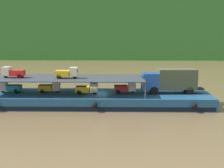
{
  "coord_description": "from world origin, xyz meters",
  "views": [
    {
      "loc": [
        2.72,
        -38.7,
        9.35
      ],
      "look_at": [
        1.93,
        0.0,
        2.7
      ],
      "focal_mm": 49.66,
      "sensor_mm": 36.0,
      "label": 1
    }
  ],
  "objects_px": {
    "covered_lorry": "(171,80)",
    "mini_truck_upper_mid": "(67,73)",
    "mini_truck_lower_fore": "(125,88)",
    "mini_truck_lower_stern": "(10,87)",
    "mini_truck_lower_mid": "(87,89)",
    "mini_truck_lower_aft": "(50,87)",
    "cargo_barge": "(97,99)",
    "mini_truck_upper_stern": "(13,72)"
  },
  "relations": [
    {
      "from": "mini_truck_lower_mid",
      "to": "cargo_barge",
      "type": "bearing_deg",
      "value": 20.28
    },
    {
      "from": "cargo_barge",
      "to": "mini_truck_upper_stern",
      "type": "height_order",
      "value": "mini_truck_upper_stern"
    },
    {
      "from": "mini_truck_upper_stern",
      "to": "mini_truck_upper_mid",
      "type": "xyz_separation_m",
      "value": [
        6.91,
        -0.38,
        0.0
      ]
    },
    {
      "from": "covered_lorry",
      "to": "mini_truck_lower_stern",
      "type": "height_order",
      "value": "covered_lorry"
    },
    {
      "from": "mini_truck_lower_stern",
      "to": "mini_truck_lower_aft",
      "type": "relative_size",
      "value": 0.99
    },
    {
      "from": "covered_lorry",
      "to": "mini_truck_upper_stern",
      "type": "distance_m",
      "value": 20.01
    },
    {
      "from": "mini_truck_lower_mid",
      "to": "mini_truck_lower_aft",
      "type": "bearing_deg",
      "value": 169.16
    },
    {
      "from": "mini_truck_lower_aft",
      "to": "covered_lorry",
      "type": "bearing_deg",
      "value": -0.51
    },
    {
      "from": "mini_truck_lower_stern",
      "to": "mini_truck_lower_fore",
      "type": "height_order",
      "value": "same"
    },
    {
      "from": "cargo_barge",
      "to": "mini_truck_upper_stern",
      "type": "relative_size",
      "value": 10.39
    },
    {
      "from": "cargo_barge",
      "to": "mini_truck_upper_mid",
      "type": "height_order",
      "value": "mini_truck_upper_mid"
    },
    {
      "from": "covered_lorry",
      "to": "mini_truck_upper_stern",
      "type": "xyz_separation_m",
      "value": [
        -19.97,
        -0.51,
        1.0
      ]
    },
    {
      "from": "cargo_barge",
      "to": "covered_lorry",
      "type": "relative_size",
      "value": 3.64
    },
    {
      "from": "mini_truck_lower_fore",
      "to": "mini_truck_upper_stern",
      "type": "bearing_deg",
      "value": -178.36
    },
    {
      "from": "mini_truck_lower_stern",
      "to": "mini_truck_upper_mid",
      "type": "xyz_separation_m",
      "value": [
        7.56,
        -0.79,
        2.0
      ]
    },
    {
      "from": "mini_truck_lower_stern",
      "to": "mini_truck_lower_fore",
      "type": "xyz_separation_m",
      "value": [
        14.85,
        -0.01,
        0.0
      ]
    },
    {
      "from": "mini_truck_lower_mid",
      "to": "mini_truck_upper_stern",
      "type": "distance_m",
      "value": 9.61
    },
    {
      "from": "covered_lorry",
      "to": "mini_truck_lower_mid",
      "type": "distance_m",
      "value": 10.66
    },
    {
      "from": "mini_truck_lower_aft",
      "to": "mini_truck_upper_mid",
      "type": "xyz_separation_m",
      "value": [
        2.45,
        -1.03,
        2.0
      ]
    },
    {
      "from": "covered_lorry",
      "to": "mini_truck_upper_stern",
      "type": "height_order",
      "value": "mini_truck_upper_stern"
    },
    {
      "from": "covered_lorry",
      "to": "mini_truck_lower_fore",
      "type": "bearing_deg",
      "value": -178.94
    },
    {
      "from": "mini_truck_lower_aft",
      "to": "mini_truck_lower_fore",
      "type": "xyz_separation_m",
      "value": [
        9.75,
        -0.24,
        0.0
      ]
    },
    {
      "from": "covered_lorry",
      "to": "mini_truck_lower_fore",
      "type": "distance_m",
      "value": 5.85
    },
    {
      "from": "mini_truck_lower_stern",
      "to": "mini_truck_upper_stern",
      "type": "height_order",
      "value": "mini_truck_upper_stern"
    },
    {
      "from": "mini_truck_lower_mid",
      "to": "mini_truck_lower_fore",
      "type": "bearing_deg",
      "value": 8.27
    },
    {
      "from": "mini_truck_lower_stern",
      "to": "mini_truck_upper_stern",
      "type": "relative_size",
      "value": 0.99
    },
    {
      "from": "mini_truck_lower_mid",
      "to": "mini_truck_upper_stern",
      "type": "height_order",
      "value": "mini_truck_upper_stern"
    },
    {
      "from": "mini_truck_lower_fore",
      "to": "mini_truck_upper_stern",
      "type": "distance_m",
      "value": 14.36
    },
    {
      "from": "cargo_barge",
      "to": "mini_truck_lower_mid",
      "type": "relative_size",
      "value": 10.38
    },
    {
      "from": "cargo_barge",
      "to": "covered_lorry",
      "type": "height_order",
      "value": "covered_lorry"
    },
    {
      "from": "covered_lorry",
      "to": "mini_truck_lower_mid",
      "type": "bearing_deg",
      "value": -175.64
    },
    {
      "from": "mini_truck_upper_mid",
      "to": "mini_truck_upper_stern",
      "type": "bearing_deg",
      "value": 176.89
    },
    {
      "from": "cargo_barge",
      "to": "mini_truck_lower_fore",
      "type": "height_order",
      "value": "mini_truck_lower_fore"
    },
    {
      "from": "mini_truck_upper_stern",
      "to": "mini_truck_lower_fore",
      "type": "bearing_deg",
      "value": 1.64
    },
    {
      "from": "mini_truck_lower_fore",
      "to": "mini_truck_lower_stern",
      "type": "bearing_deg",
      "value": 179.98
    },
    {
      "from": "mini_truck_upper_stern",
      "to": "mini_truck_lower_aft",
      "type": "bearing_deg",
      "value": 8.3
    },
    {
      "from": "mini_truck_upper_mid",
      "to": "mini_truck_lower_mid",
      "type": "bearing_deg",
      "value": 1.9
    },
    {
      "from": "covered_lorry",
      "to": "mini_truck_lower_aft",
      "type": "distance_m",
      "value": 15.54
    },
    {
      "from": "covered_lorry",
      "to": "mini_truck_upper_mid",
      "type": "height_order",
      "value": "mini_truck_upper_mid"
    },
    {
      "from": "covered_lorry",
      "to": "mini_truck_upper_mid",
      "type": "bearing_deg",
      "value": -176.11
    },
    {
      "from": "mini_truck_lower_fore",
      "to": "mini_truck_lower_aft",
      "type": "bearing_deg",
      "value": 178.57
    },
    {
      "from": "covered_lorry",
      "to": "mini_truck_lower_aft",
      "type": "relative_size",
      "value": 2.85
    }
  ]
}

